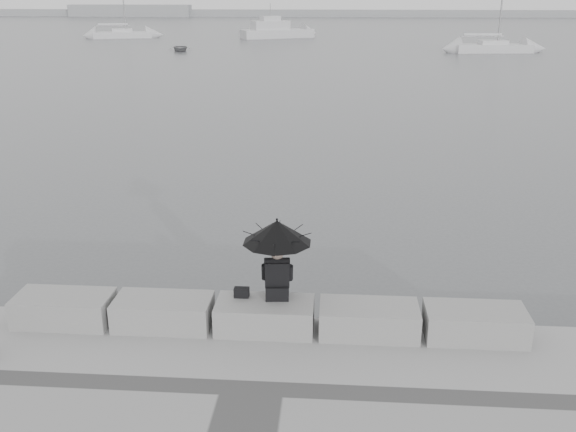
# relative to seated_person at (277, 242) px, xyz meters

# --- Properties ---
(ground) EXTENTS (360.00, 360.00, 0.00)m
(ground) POSITION_rel_seated_person_xyz_m (-0.19, 0.25, -2.00)
(ground) COLOR #4C4F52
(ground) RESTS_ON ground
(stone_block_far_left) EXTENTS (1.60, 0.80, 0.50)m
(stone_block_far_left) POSITION_rel_seated_person_xyz_m (-3.59, -0.20, -1.25)
(stone_block_far_left) COLOR gray
(stone_block_far_left) RESTS_ON promenade
(stone_block_left) EXTENTS (1.60, 0.80, 0.50)m
(stone_block_left) POSITION_rel_seated_person_xyz_m (-1.89, -0.20, -1.25)
(stone_block_left) COLOR gray
(stone_block_left) RESTS_ON promenade
(stone_block_centre) EXTENTS (1.60, 0.80, 0.50)m
(stone_block_centre) POSITION_rel_seated_person_xyz_m (-0.19, -0.20, -1.25)
(stone_block_centre) COLOR gray
(stone_block_centre) RESTS_ON promenade
(stone_block_right) EXTENTS (1.60, 0.80, 0.50)m
(stone_block_right) POSITION_rel_seated_person_xyz_m (1.51, -0.20, -1.25)
(stone_block_right) COLOR gray
(stone_block_right) RESTS_ON promenade
(stone_block_far_right) EXTENTS (1.60, 0.80, 0.50)m
(stone_block_far_right) POSITION_rel_seated_person_xyz_m (3.21, -0.20, -1.25)
(stone_block_far_right) COLOR gray
(stone_block_far_right) RESTS_ON promenade
(seated_person) EXTENTS (1.13, 1.13, 1.39)m
(seated_person) POSITION_rel_seated_person_xyz_m (0.00, 0.00, 0.00)
(seated_person) COLOR black
(seated_person) RESTS_ON stone_block_centre
(bag) EXTENTS (0.25, 0.14, 0.16)m
(bag) POSITION_rel_seated_person_xyz_m (-0.59, -0.02, -0.92)
(bag) COLOR black
(bag) RESTS_ON stone_block_centre
(distant_landmass) EXTENTS (180.00, 8.00, 2.80)m
(distant_landmass) POSITION_rel_seated_person_xyz_m (-8.33, 154.76, -1.10)
(distant_landmass) COLOR gray
(distant_landmass) RESTS_ON ground
(sailboat_left) EXTENTS (7.83, 4.68, 12.90)m
(sailboat_left) POSITION_rel_seated_person_xyz_m (-27.52, 76.42, -1.47)
(sailboat_left) COLOR #BBBBBD
(sailboat_left) RESTS_ON ground
(sailboat_right) EXTENTS (7.84, 3.27, 12.90)m
(sailboat_right) POSITION_rel_seated_person_xyz_m (16.47, 58.25, -1.47)
(sailboat_right) COLOR #BBBBBD
(sailboat_right) RESTS_ON ground
(motor_cruiser) EXTENTS (9.79, 6.86, 4.50)m
(motor_cruiser) POSITION_rel_seated_person_xyz_m (-7.11, 78.09, -1.10)
(motor_cruiser) COLOR #BBBBBD
(motor_cruiser) RESTS_ON ground
(dinghy) EXTENTS (3.56, 2.11, 0.56)m
(dinghy) POSITION_rel_seated_person_xyz_m (-15.31, 57.50, -1.72)
(dinghy) COLOR gray
(dinghy) RESTS_ON ground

